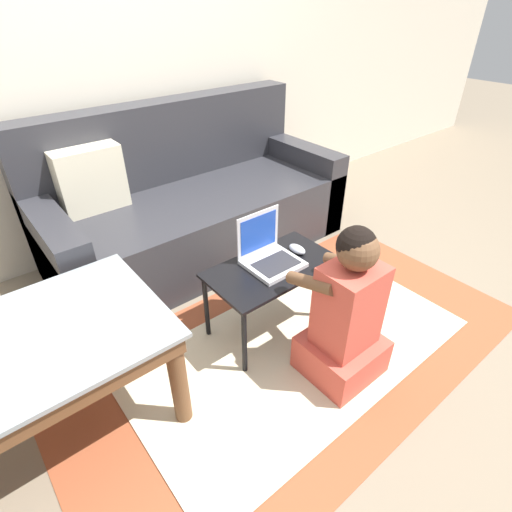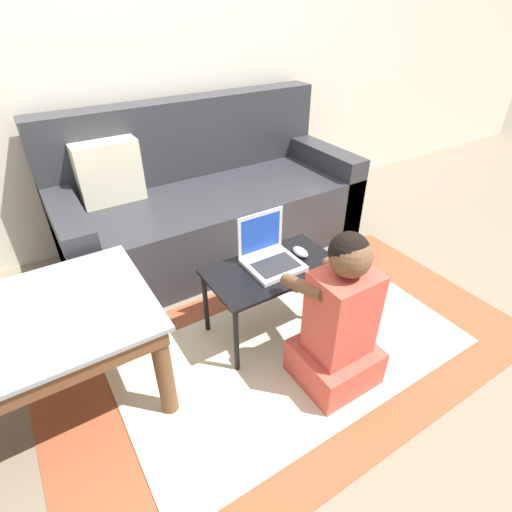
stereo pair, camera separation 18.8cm
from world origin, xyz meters
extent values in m
plane|color=#7F705B|center=(0.00, 0.00, 0.00)|extent=(16.00, 16.00, 0.00)
cube|color=beige|center=(0.00, 1.43, 1.25)|extent=(9.00, 0.06, 2.50)
cube|color=#9E4C2D|center=(0.12, -0.15, 0.00)|extent=(2.31, 1.24, 0.01)
cube|color=beige|center=(0.12, -0.15, 0.01)|extent=(1.66, 0.89, 0.00)
cube|color=#2D2D33|center=(0.25, 0.93, 0.22)|extent=(1.91, 0.84, 0.43)
cube|color=#2D2D33|center=(0.25, 1.26, 0.68)|extent=(1.91, 0.18, 0.50)
cube|color=#2D2D33|center=(-0.63, 0.93, 0.29)|extent=(0.16, 0.84, 0.57)
cube|color=#2D2D33|center=(1.12, 0.93, 0.29)|extent=(0.16, 0.84, 0.57)
cube|color=beige|center=(-0.33, 1.10, 0.61)|extent=(0.36, 0.14, 0.36)
cylinder|color=brown|center=(-0.52, -0.12, 0.24)|extent=(0.07, 0.07, 0.48)
cylinder|color=brown|center=(-0.52, 0.42, 0.24)|extent=(0.07, 0.07, 0.48)
cube|color=black|center=(0.12, 0.06, 0.38)|extent=(0.64, 0.36, 0.02)
cylinder|color=black|center=(-0.17, -0.09, 0.19)|extent=(0.02, 0.02, 0.37)
cylinder|color=black|center=(0.42, -0.09, 0.19)|extent=(0.02, 0.02, 0.37)
cylinder|color=black|center=(-0.17, 0.22, 0.19)|extent=(0.02, 0.02, 0.37)
cylinder|color=black|center=(0.42, 0.22, 0.19)|extent=(0.02, 0.02, 0.37)
cube|color=silver|center=(0.13, 0.07, 0.40)|extent=(0.25, 0.23, 0.02)
cube|color=#28282D|center=(0.13, 0.05, 0.41)|extent=(0.21, 0.14, 0.00)
cube|color=silver|center=(0.13, 0.18, 0.52)|extent=(0.25, 0.01, 0.22)
cube|color=#1E47B7|center=(0.13, 0.18, 0.52)|extent=(0.22, 0.00, 0.18)
ellipsoid|color=#B2B7C1|center=(0.30, 0.08, 0.41)|extent=(0.06, 0.10, 0.04)
cube|color=#CC4C3D|center=(0.18, -0.36, 0.09)|extent=(0.33, 0.31, 0.19)
cube|color=#CC4C3D|center=(0.18, -0.36, 0.39)|extent=(0.25, 0.20, 0.40)
sphere|color=brown|center=(0.18, -0.36, 0.67)|extent=(0.17, 0.17, 0.17)
sphere|color=black|center=(0.18, -0.35, 0.68)|extent=(0.16, 0.16, 0.16)
cylinder|color=brown|center=(0.06, -0.24, 0.50)|extent=(0.06, 0.26, 0.13)
cylinder|color=brown|center=(0.30, -0.24, 0.50)|extent=(0.06, 0.26, 0.13)
camera|label=1|loc=(-0.93, -1.10, 1.49)|focal=28.00mm
camera|label=2|loc=(-0.78, -1.21, 1.49)|focal=28.00mm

